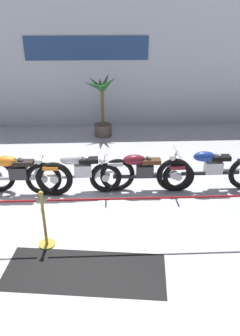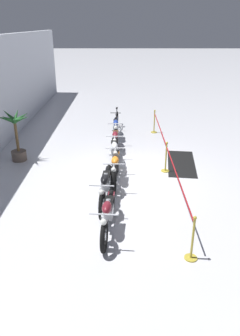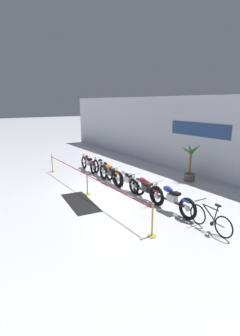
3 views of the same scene
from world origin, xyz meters
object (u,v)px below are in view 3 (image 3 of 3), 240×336
(motorcycle_blue_5, at_px, (171,199))
(stanchion_far_left, at_px, (73,171))
(potted_palm_left_of_row, at_px, (190,163))
(floor_banner, at_px, (80,202))
(motorcycle_orange_2, at_px, (111,174))
(motorcycle_silver_3, at_px, (127,180))
(bicycle, at_px, (210,220))
(motorcycle_black_1, at_px, (102,168))
(stanchion_mid_right, at_px, (152,225))
(motorcycle_maroon_4, at_px, (145,189))
(stanchion_mid_left, at_px, (87,187))
(motorcycle_maroon_0, at_px, (88,163))

(motorcycle_blue_5, distance_m, stanchion_far_left, 5.04)
(potted_palm_left_of_row, relative_size, floor_banner, 0.78)
(motorcycle_orange_2, bearing_deg, potted_palm_left_of_row, 63.37)
(motorcycle_silver_3, distance_m, floor_banner, 2.45)
(motorcycle_blue_5, distance_m, floor_banner, 3.56)
(motorcycle_orange_2, distance_m, bicycle, 5.84)
(motorcycle_blue_5, bearing_deg, motorcycle_black_1, 178.02)
(motorcycle_blue_5, bearing_deg, bicycle, -0.04)
(motorcycle_blue_5, xyz_separation_m, bicycle, (1.73, -0.00, -0.12))
(stanchion_far_left, height_order, stanchion_mid_right, same)
(bicycle, height_order, stanchion_far_left, stanchion_far_left)
(motorcycle_maroon_4, bearing_deg, potted_palm_left_of_row, 103.61)
(motorcycle_silver_3, height_order, stanchion_far_left, stanchion_far_left)
(stanchion_mid_left, bearing_deg, stanchion_far_left, 180.00)
(bicycle, height_order, stanchion_mid_right, stanchion_mid_right)
(motorcycle_black_1, xyz_separation_m, stanchion_mid_right, (6.45, -1.92, -0.13))
(stanchion_mid_right, bearing_deg, floor_banner, -169.65)
(motorcycle_maroon_0, bearing_deg, stanchion_far_left, -40.56)
(bicycle, bearing_deg, floor_banner, -151.00)
(motorcycle_blue_5, xyz_separation_m, potted_palm_left_of_row, (-2.33, 3.50, 0.42))
(motorcycle_blue_5, bearing_deg, stanchion_mid_right, -59.07)
(motorcycle_black_1, xyz_separation_m, motorcycle_orange_2, (1.29, -0.25, -0.01))
(motorcycle_silver_3, bearing_deg, stanchion_mid_left, -105.37)
(motorcycle_maroon_0, height_order, potted_palm_left_of_row, potted_palm_left_of_row)
(motorcycle_silver_3, height_order, stanchion_mid_right, stanchion_mid_right)
(potted_palm_left_of_row, xyz_separation_m, stanchion_far_left, (-2.39, -5.23, -0.18))
(potted_palm_left_of_row, xyz_separation_m, floor_banner, (-0.26, -5.89, -0.89))
(motorcycle_silver_3, bearing_deg, motorcycle_black_1, 175.97)
(motorcycle_blue_5, height_order, floor_banner, motorcycle_blue_5)
(stanchion_mid_left, bearing_deg, motorcycle_silver_3, 74.63)
(stanchion_mid_left, distance_m, floor_banner, 1.01)
(stanchion_far_left, xyz_separation_m, stanchion_mid_right, (5.76, 0.00, -0.36))
(stanchion_mid_right, relative_size, floor_banner, 0.43)
(bicycle, bearing_deg, stanchion_far_left, -164.98)
(motorcycle_orange_2, relative_size, motorcycle_maroon_4, 1.03)
(stanchion_mid_left, bearing_deg, motorcycle_orange_2, 116.75)
(motorcycle_maroon_0, distance_m, potted_palm_left_of_row, 5.67)
(motorcycle_black_1, bearing_deg, bicycle, -1.51)
(stanchion_mid_right, bearing_deg, motorcycle_maroon_4, 145.63)
(potted_palm_left_of_row, height_order, stanchion_mid_right, potted_palm_left_of_row)
(motorcycle_maroon_4, height_order, stanchion_far_left, stanchion_far_left)
(motorcycle_orange_2, height_order, potted_palm_left_of_row, potted_palm_left_of_row)
(motorcycle_maroon_0, xyz_separation_m, stanchion_mid_left, (3.56, -1.80, -0.12))
(motorcycle_black_1, distance_m, stanchion_far_left, 2.05)
(floor_banner, bearing_deg, motorcycle_orange_2, 129.71)
(motorcycle_maroon_4, bearing_deg, bicycle, 0.14)
(motorcycle_blue_5, relative_size, stanchion_mid_left, 2.23)
(motorcycle_silver_3, bearing_deg, motorcycle_blue_5, -0.06)
(motorcycle_black_1, bearing_deg, stanchion_mid_left, -41.92)
(motorcycle_black_1, xyz_separation_m, potted_palm_left_of_row, (3.08, 3.31, 0.41))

